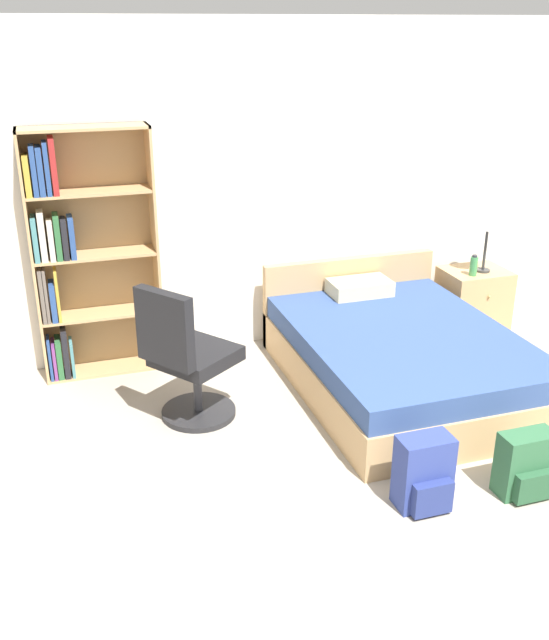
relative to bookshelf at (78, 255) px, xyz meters
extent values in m
plane|color=#A39989|center=(1.58, -3.04, -0.96)|extent=(14.00, 14.00, 0.00)
cube|color=white|center=(1.58, 0.19, 0.34)|extent=(9.00, 0.06, 2.60)
cube|color=tan|center=(-0.32, -0.01, -0.02)|extent=(0.02, 0.28, 1.88)
cube|color=tan|center=(0.57, -0.01, -0.02)|extent=(0.02, 0.28, 1.88)
cube|color=#A48256|center=(0.12, 0.12, -0.02)|extent=(0.91, 0.01, 1.88)
cube|color=tan|center=(0.12, -0.01, -0.95)|extent=(0.87, 0.27, 0.02)
cube|color=navy|center=(-0.29, -0.05, -0.78)|extent=(0.02, 0.19, 0.32)
cube|color=#7A387F|center=(-0.26, -0.03, -0.80)|extent=(0.02, 0.22, 0.27)
cube|color=#2D6638|center=(-0.22, -0.04, -0.78)|extent=(0.04, 0.20, 0.31)
cube|color=black|center=(-0.17, -0.04, -0.74)|extent=(0.04, 0.20, 0.39)
cube|color=teal|center=(-0.13, -0.07, -0.79)|extent=(0.02, 0.16, 0.29)
cube|color=tan|center=(0.12, -0.01, -0.48)|extent=(0.87, 0.27, 0.02)
cube|color=#665B51|center=(-0.29, -0.05, -0.26)|extent=(0.03, 0.18, 0.41)
cube|color=#665B51|center=(-0.26, -0.04, -0.26)|extent=(0.02, 0.21, 0.41)
cube|color=navy|center=(-0.22, -0.05, -0.32)|extent=(0.04, 0.20, 0.29)
cube|color=gold|center=(-0.18, -0.06, -0.27)|extent=(0.02, 0.16, 0.39)
cube|color=tan|center=(0.12, -0.01, -0.01)|extent=(0.87, 0.27, 0.02)
cube|color=teal|center=(-0.28, -0.03, 0.16)|extent=(0.04, 0.22, 0.31)
cube|color=beige|center=(-0.23, -0.05, 0.18)|extent=(0.04, 0.19, 0.35)
cube|color=beige|center=(-0.18, -0.07, 0.15)|extent=(0.04, 0.16, 0.29)
cube|color=#2D6638|center=(-0.13, -0.03, 0.16)|extent=(0.04, 0.22, 0.32)
cube|color=black|center=(-0.08, -0.05, 0.15)|extent=(0.04, 0.19, 0.29)
cube|color=navy|center=(-0.03, -0.03, 0.15)|extent=(0.04, 0.22, 0.30)
cube|color=tan|center=(0.12, -0.01, 0.46)|extent=(0.87, 0.27, 0.02)
cube|color=gold|center=(-0.28, -0.06, 0.61)|extent=(0.04, 0.16, 0.28)
cube|color=navy|center=(-0.23, -0.06, 0.65)|extent=(0.03, 0.17, 0.34)
cube|color=navy|center=(-0.19, -0.04, 0.64)|extent=(0.04, 0.21, 0.33)
cube|color=navy|center=(-0.15, -0.05, 0.66)|extent=(0.03, 0.18, 0.37)
cube|color=maroon|center=(-0.10, -0.04, 0.67)|extent=(0.04, 0.21, 0.39)
cube|color=tan|center=(0.12, -0.01, 0.91)|extent=(0.91, 0.28, 0.02)
cube|color=tan|center=(2.19, -1.00, -0.81)|extent=(1.52, 2.07, 0.30)
cube|color=#334C84|center=(2.19, -1.00, -0.57)|extent=(1.49, 2.03, 0.17)
cube|color=tan|center=(2.19, -0.01, -0.60)|extent=(1.52, 0.08, 0.72)
cube|color=beige|center=(2.19, -0.22, -0.43)|extent=(0.50, 0.30, 0.12)
cylinder|color=#232326|center=(0.67, -0.93, -0.94)|extent=(0.52, 0.52, 0.04)
cylinder|color=#333338|center=(0.67, -0.93, -0.73)|extent=(0.06, 0.06, 0.37)
cube|color=black|center=(0.67, -0.93, -0.50)|extent=(0.67, 0.67, 0.10)
cube|color=black|center=(0.44, -1.09, -0.20)|extent=(0.32, 0.40, 0.50)
cube|color=tan|center=(3.33, -0.16, -0.68)|extent=(0.55, 0.44, 0.54)
sphere|color=tan|center=(3.33, -0.40, -0.58)|extent=(0.02, 0.02, 0.02)
cylinder|color=#333333|center=(3.37, -0.21, -0.40)|extent=(0.12, 0.12, 0.02)
cylinder|color=#333333|center=(3.37, -0.21, -0.21)|extent=(0.02, 0.02, 0.37)
cone|color=white|center=(3.37, -0.21, 0.06)|extent=(0.26, 0.26, 0.15)
cylinder|color=#3F8C4C|center=(3.22, -0.27, -0.33)|extent=(0.06, 0.06, 0.16)
cylinder|color=#2D2D33|center=(3.22, -0.27, -0.24)|extent=(0.04, 0.04, 0.02)
cube|color=#2D603D|center=(2.28, -2.38, -0.76)|extent=(0.33, 0.16, 0.39)
cube|color=#275234|center=(2.28, -2.49, -0.85)|extent=(0.25, 0.06, 0.18)
cube|color=navy|center=(1.66, -2.30, -0.74)|extent=(0.31, 0.18, 0.43)
cube|color=navy|center=(1.66, -2.42, -0.84)|extent=(0.23, 0.06, 0.20)
camera|label=1|loc=(-0.17, -5.24, 1.58)|focal=40.00mm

